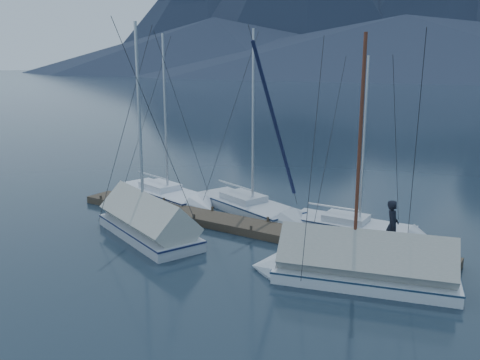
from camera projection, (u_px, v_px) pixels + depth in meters
name	position (u px, v px, depth m)	size (l,w,h in m)	color
ground	(213.00, 242.00, 20.60)	(1000.00, 1000.00, 0.00)	black
dock	(240.00, 226.00, 22.21)	(18.00, 1.50, 0.54)	#382D23
mooring_posts	(231.00, 219.00, 22.42)	(15.12, 1.52, 0.35)	#382D23
sailboat_open_left	(173.00, 198.00, 26.74)	(7.37, 3.70, 9.39)	silver
sailboat_open_mid	(259.00, 211.00, 24.34)	(7.43, 4.27, 9.48)	silver
sailboat_open_right	(369.00, 230.00, 21.65)	(6.19, 2.64, 8.13)	silver
sailboat_covered_near	(349.00, 268.00, 16.83)	(7.14, 3.75, 8.88)	white
sailboat_covered_far	(143.00, 223.00, 21.51)	(7.07, 4.34, 9.54)	silver
person	(392.00, 226.00, 18.50)	(0.70, 0.46, 1.91)	black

